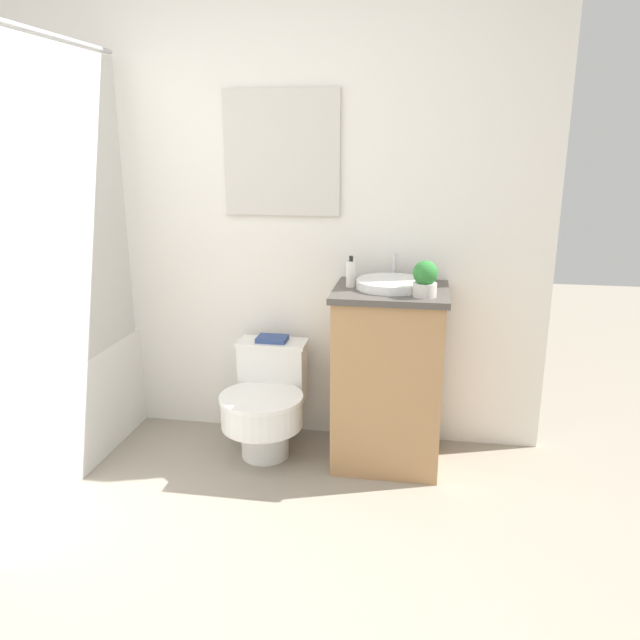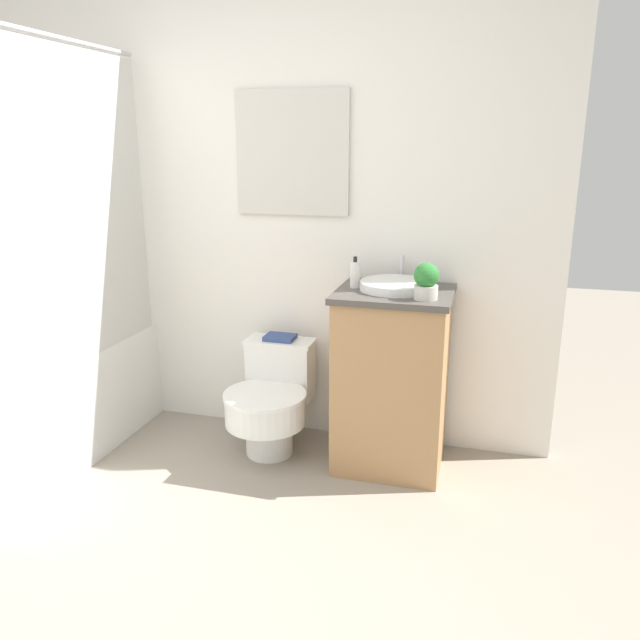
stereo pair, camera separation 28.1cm
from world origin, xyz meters
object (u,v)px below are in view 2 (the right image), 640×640
soap_bottle (355,274)px  sink (396,285)px  potted_plant (426,281)px  book_on_tank (280,337)px  toilet (271,400)px

soap_bottle → sink: bearing=2.4°
soap_bottle → potted_plant: size_ratio=0.92×
sink → book_on_tank: (-0.61, 0.10, -0.34)m
soap_bottle → book_on_tank: (-0.42, 0.11, -0.38)m
toilet → potted_plant: (0.77, -0.09, 0.69)m
sink → potted_plant: potted_plant is taller
soap_bottle → potted_plant: bearing=-21.5°
book_on_tank → soap_bottle: bearing=-14.5°
toilet → potted_plant: 1.03m
potted_plant → book_on_tank: bearing=162.3°
toilet → book_on_tank: bearing=90.0°
potted_plant → soap_bottle: bearing=158.5°
sink → potted_plant: size_ratio=2.29×
sink → soap_bottle: (-0.19, -0.01, 0.04)m
sink → book_on_tank: bearing=170.7°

